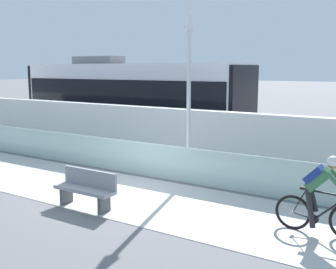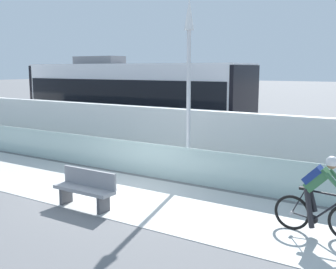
# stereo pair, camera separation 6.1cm
# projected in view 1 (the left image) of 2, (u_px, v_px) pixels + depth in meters

# --- Properties ---
(ground_plane) EXTENTS (200.00, 200.00, 0.00)m
(ground_plane) POSITION_uv_depth(u_px,v_px,m) (113.00, 192.00, 10.95)
(ground_plane) COLOR slate
(bike_path_deck) EXTENTS (32.00, 3.20, 0.01)m
(bike_path_deck) POSITION_uv_depth(u_px,v_px,m) (113.00, 192.00, 10.95)
(bike_path_deck) COLOR beige
(bike_path_deck) RESTS_ON ground
(glass_parapet) EXTENTS (32.00, 0.05, 1.02)m
(glass_parapet) POSITION_uv_depth(u_px,v_px,m) (153.00, 160.00, 12.40)
(glass_parapet) COLOR #ADC6C1
(glass_parapet) RESTS_ON ground
(concrete_barrier_wall) EXTENTS (32.00, 0.36, 1.91)m
(concrete_barrier_wall) POSITION_uv_depth(u_px,v_px,m) (183.00, 137.00, 13.83)
(concrete_barrier_wall) COLOR silver
(concrete_barrier_wall) RESTS_ON ground
(tram_rail_near) EXTENTS (32.00, 0.08, 0.01)m
(tram_rail_near) POSITION_uv_depth(u_px,v_px,m) (216.00, 153.00, 16.04)
(tram_rail_near) COLOR #595654
(tram_rail_near) RESTS_ON ground
(tram_rail_far) EXTENTS (32.00, 0.08, 0.01)m
(tram_rail_far) POSITION_uv_depth(u_px,v_px,m) (231.00, 147.00, 17.23)
(tram_rail_far) COLOR #595654
(tram_rail_far) RESTS_ON ground
(tram) EXTENTS (11.06, 2.54, 3.81)m
(tram) POSITION_uv_depth(u_px,v_px,m) (132.00, 98.00, 18.82)
(tram) COLOR silver
(tram) RESTS_ON ground
(cyclist_on_bike) EXTENTS (1.77, 0.58, 1.61)m
(cyclist_on_bike) POSITION_uv_depth(u_px,v_px,m) (320.00, 196.00, 8.01)
(cyclist_on_bike) COLOR black
(cyclist_on_bike) RESTS_ON ground
(lamp_post_antenna) EXTENTS (0.28, 0.28, 5.20)m
(lamp_post_antenna) POSITION_uv_depth(u_px,v_px,m) (189.00, 67.00, 11.65)
(lamp_post_antenna) COLOR gray
(lamp_post_antenna) RESTS_ON ground
(bench) EXTENTS (1.60, 0.45, 0.89)m
(bench) POSITION_uv_depth(u_px,v_px,m) (86.00, 188.00, 9.66)
(bench) COLOR gray
(bench) RESTS_ON ground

